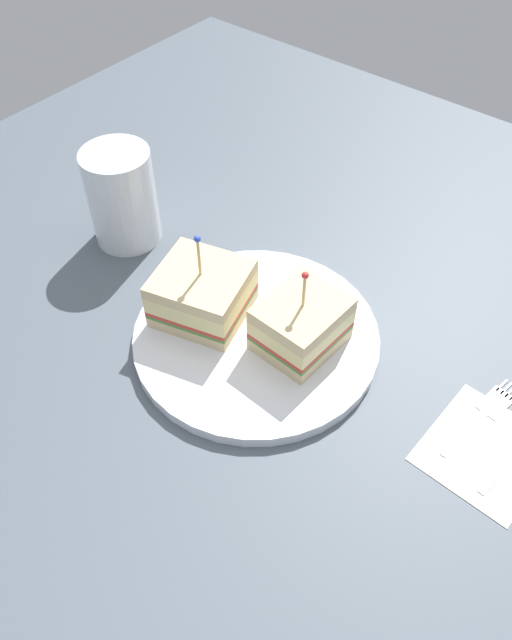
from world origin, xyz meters
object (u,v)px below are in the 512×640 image
object	(u,v)px
drink_glass	(123,202)
sandwich_half_front	(202,293)
fork	(488,410)
sandwich_half_back	(301,324)
napkin	(485,450)
plate	(256,337)

from	to	relation	value
drink_glass	sandwich_half_front	bearing A→B (deg)	-15.32
sandwich_half_front	fork	size ratio (longest dim) A/B	0.93
sandwich_half_back	napkin	distance (cm)	20.53
sandwich_half_front	sandwich_half_back	bearing A→B (deg)	15.68
sandwich_half_front	drink_glass	world-z (taller)	same
sandwich_half_front	sandwich_half_back	world-z (taller)	sandwich_half_front
sandwich_half_front	fork	world-z (taller)	sandwich_half_front
plate	sandwich_half_front	xyz separation A→B (cm)	(-6.23, -1.12, 3.41)
sandwich_half_front	napkin	xyz separation A→B (cm)	(30.60, 4.04, -3.98)
sandwich_half_back	sandwich_half_front	bearing A→B (deg)	-164.32
sandwich_half_front	drink_glass	size ratio (longest dim) A/B	0.93
napkin	sandwich_half_back	bearing A→B (deg)	-176.89
sandwich_half_back	plate	bearing A→B (deg)	-156.88
plate	napkin	size ratio (longest dim) A/B	2.30
drink_glass	sandwich_half_back	bearing A→B (deg)	-3.29
drink_glass	napkin	size ratio (longest dim) A/B	1.06
sandwich_half_back	drink_glass	distance (cm)	26.96
plate	sandwich_half_back	distance (cm)	5.77
sandwich_half_front	sandwich_half_back	size ratio (longest dim) A/B	1.11
napkin	fork	xyz separation A→B (cm)	(-1.66, 4.16, 0.10)
sandwich_half_front	napkin	world-z (taller)	sandwich_half_front
plate	sandwich_half_back	size ratio (longest dim) A/B	2.59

